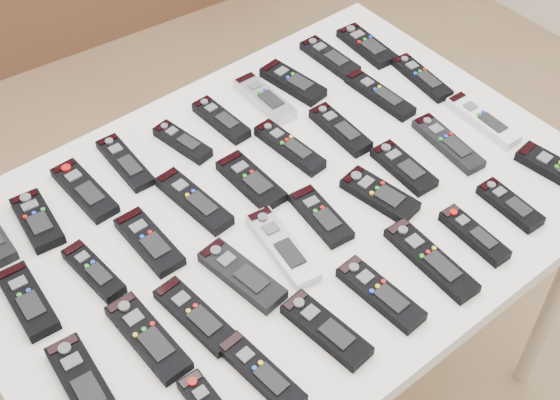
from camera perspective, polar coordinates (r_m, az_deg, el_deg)
ground at (r=2.26m, az=-2.46°, el=-12.29°), size 4.00×4.00×0.00m
table at (r=1.62m, az=0.00°, el=-1.87°), size 1.25×0.88×0.78m
remote_1 at (r=1.61m, az=-17.33°, el=-1.46°), size 0.08×0.16×0.02m
remote_2 at (r=1.65m, az=-14.11°, el=0.69°), size 0.06×0.18×0.02m
remote_3 at (r=1.69m, az=-11.27°, el=2.71°), size 0.06×0.18×0.02m
remote_4 at (r=1.71m, az=-7.14°, el=4.23°), size 0.07×0.15×0.02m
remote_5 at (r=1.76m, az=-4.33°, el=5.86°), size 0.05×0.16×0.02m
remote_6 at (r=1.81m, az=-1.14°, el=7.44°), size 0.06×0.18×0.02m
remote_7 at (r=1.85m, az=0.94°, el=8.59°), size 0.08×0.17×0.02m
remote_8 at (r=1.93m, az=3.65°, el=10.35°), size 0.05×0.17×0.02m
remote_9 at (r=1.98m, az=6.35°, el=11.16°), size 0.07×0.17×0.02m
remote_10 at (r=1.49m, az=-17.97°, el=-7.03°), size 0.07×0.17×0.02m
remote_11 at (r=1.50m, az=-13.48°, el=-5.09°), size 0.06×0.16×0.02m
remote_12 at (r=1.53m, az=-9.54°, el=-3.03°), size 0.06×0.17×0.02m
remote_13 at (r=1.58m, az=-6.31°, el=-0.06°), size 0.07×0.20×0.02m
remote_14 at (r=1.61m, az=-2.14°, el=1.40°), size 0.06×0.17×0.02m
remote_15 at (r=1.68m, az=0.70°, el=3.88°), size 0.06×0.18×0.02m
remote_16 at (r=1.73m, az=4.42°, el=5.16°), size 0.06×0.17×0.02m
remote_17 at (r=1.83m, az=7.30°, el=7.64°), size 0.05×0.19×0.02m
remote_18 at (r=1.90m, az=10.33°, el=8.80°), size 0.07×0.18×0.02m
remote_19 at (r=1.37m, az=-14.19°, el=-12.87°), size 0.08×0.19×0.02m
remote_20 at (r=1.40m, az=-9.63°, el=-9.88°), size 0.06×0.19×0.02m
remote_21 at (r=1.41m, az=-6.18°, el=-8.41°), size 0.07×0.18×0.02m
remote_22 at (r=1.45m, az=-2.80°, el=-5.52°), size 0.08×0.19×0.02m
remote_23 at (r=1.50m, az=0.18°, el=-3.44°), size 0.08×0.20×0.02m
remote_24 at (r=1.55m, az=3.00°, el=-1.19°), size 0.07×0.16×0.02m
remote_25 at (r=1.60m, az=7.30°, el=0.38°), size 0.09×0.17×0.02m
remote_26 at (r=1.66m, az=9.04°, el=2.36°), size 0.07×0.16×0.02m
remote_27 at (r=1.74m, az=12.18°, el=4.07°), size 0.07×0.19×0.02m
remote_28 at (r=1.81m, az=14.63°, el=5.69°), size 0.06×0.19×0.02m
remote_31 at (r=1.34m, az=-1.38°, el=-12.52°), size 0.06×0.18×0.02m
remote_32 at (r=1.39m, az=3.39°, el=-9.45°), size 0.07×0.18×0.02m
remote_33 at (r=1.44m, az=7.36°, el=-6.83°), size 0.06×0.18×0.02m
remote_34 at (r=1.50m, az=10.98°, el=-4.33°), size 0.06×0.21×0.02m
remote_35 at (r=1.56m, az=14.02°, el=-2.51°), size 0.05×0.16×0.02m
remote_36 at (r=1.63m, az=16.47°, el=-0.35°), size 0.05×0.14×0.02m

